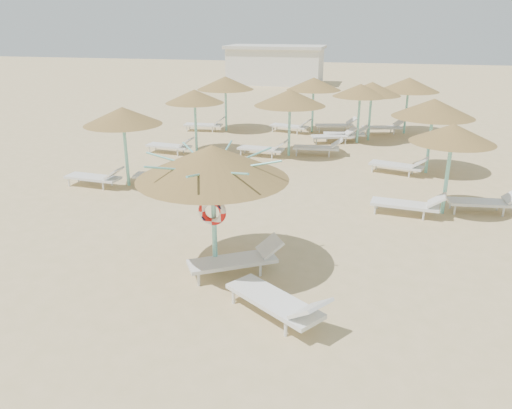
# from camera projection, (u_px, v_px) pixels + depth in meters

# --- Properties ---
(ground) EXTENTS (120.00, 120.00, 0.00)m
(ground) POSITION_uv_depth(u_px,v_px,m) (233.00, 276.00, 11.02)
(ground) COLOR #D0B17F
(ground) RESTS_ON ground
(main_palapa) EXTENTS (3.24, 3.24, 2.90)m
(main_palapa) POSITION_uv_depth(u_px,v_px,m) (212.00, 163.00, 10.40)
(main_palapa) COLOR #7BD6C9
(main_palapa) RESTS_ON ground
(lounger_main_a) EXTENTS (2.11, 1.62, 0.76)m
(lounger_main_a) POSITION_uv_depth(u_px,v_px,m) (239.00, 259.00, 11.02)
(lounger_main_a) COLOR silver
(lounger_main_a) RESTS_ON ground
(lounger_main_b) EXTENTS (2.20, 1.81, 0.81)m
(lounger_main_b) POSITION_uv_depth(u_px,v_px,m) (279.00, 302.00, 9.30)
(lounger_main_b) COLOR silver
(lounger_main_b) RESTS_ON ground
(palapa_field) EXTENTS (19.21, 14.66, 2.73)m
(palapa_field) POSITION_uv_depth(u_px,v_px,m) (363.00, 101.00, 19.76)
(palapa_field) COLOR #7BD6C9
(palapa_field) RESTS_ON ground
(service_hut) EXTENTS (8.40, 4.40, 3.25)m
(service_hut) POSITION_uv_depth(u_px,v_px,m) (275.00, 65.00, 43.68)
(service_hut) COLOR silver
(service_hut) RESTS_ON ground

